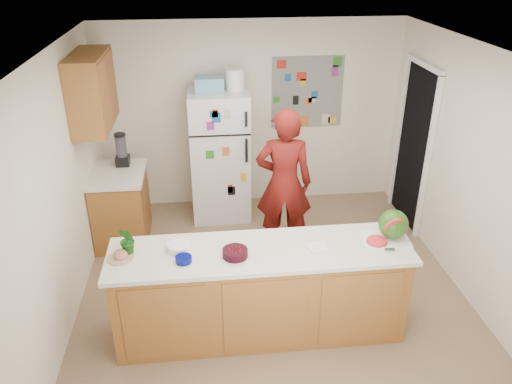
{
  "coord_description": "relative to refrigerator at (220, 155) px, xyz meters",
  "views": [
    {
      "loc": [
        -0.65,
        -4.15,
        3.34
      ],
      "look_at": [
        -0.16,
        0.2,
        1.14
      ],
      "focal_mm": 35.0,
      "sensor_mm": 36.0,
      "label": 1
    }
  ],
  "objects": [
    {
      "name": "floor",
      "position": [
        0.45,
        -1.88,
        -0.86
      ],
      "size": [
        4.0,
        4.5,
        0.02
      ],
      "primitive_type": "cube",
      "color": "brown",
      "rests_on": "ground"
    },
    {
      "name": "wall_back",
      "position": [
        0.45,
        0.38,
        0.4
      ],
      "size": [
        4.0,
        0.02,
        2.5
      ],
      "primitive_type": "cube",
      "color": "beige",
      "rests_on": "ground"
    },
    {
      "name": "wall_left",
      "position": [
        -1.56,
        -1.88,
        0.4
      ],
      "size": [
        0.02,
        4.5,
        2.5
      ],
      "primitive_type": "cube",
      "color": "beige",
      "rests_on": "ground"
    },
    {
      "name": "wall_right",
      "position": [
        2.46,
        -1.88,
        0.4
      ],
      "size": [
        0.02,
        4.5,
        2.5
      ],
      "primitive_type": "cube",
      "color": "beige",
      "rests_on": "ground"
    },
    {
      "name": "ceiling",
      "position": [
        0.45,
        -1.88,
        1.66
      ],
      "size": [
        4.0,
        4.5,
        0.02
      ],
      "primitive_type": "cube",
      "color": "white",
      "rests_on": "wall_back"
    },
    {
      "name": "doorway",
      "position": [
        2.44,
        -0.43,
        0.17
      ],
      "size": [
        0.03,
        0.85,
        2.04
      ],
      "primitive_type": "cube",
      "color": "black",
      "rests_on": "ground"
    },
    {
      "name": "peninsula_base",
      "position": [
        0.25,
        -2.38,
        -0.41
      ],
      "size": [
        2.6,
        0.62,
        0.88
      ],
      "primitive_type": "cube",
      "color": "brown",
      "rests_on": "floor"
    },
    {
      "name": "peninsula_top",
      "position": [
        0.25,
        -2.38,
        0.05
      ],
      "size": [
        2.68,
        0.7,
        0.04
      ],
      "primitive_type": "cube",
      "color": "silver",
      "rests_on": "peninsula_base"
    },
    {
      "name": "side_counter_base",
      "position": [
        -1.24,
        -0.53,
        -0.42
      ],
      "size": [
        0.6,
        0.8,
        0.86
      ],
      "primitive_type": "cube",
      "color": "brown",
      "rests_on": "floor"
    },
    {
      "name": "side_counter_top",
      "position": [
        -1.24,
        -0.53,
        0.03
      ],
      "size": [
        0.64,
        0.84,
        0.04
      ],
      "primitive_type": "cube",
      "color": "silver",
      "rests_on": "side_counter_base"
    },
    {
      "name": "upper_cabinets",
      "position": [
        -1.37,
        -0.58,
        1.05
      ],
      "size": [
        0.35,
        1.0,
        0.8
      ],
      "primitive_type": "cube",
      "color": "brown",
      "rests_on": "wall_left"
    },
    {
      "name": "refrigerator",
      "position": [
        0.0,
        0.0,
        0.0
      ],
      "size": [
        0.75,
        0.7,
        1.7
      ],
      "primitive_type": "cube",
      "color": "silver",
      "rests_on": "floor"
    },
    {
      "name": "fridge_top_bin",
      "position": [
        -0.1,
        0.0,
        0.94
      ],
      "size": [
        0.35,
        0.28,
        0.18
      ],
      "primitive_type": "cube",
      "color": "#5999B2",
      "rests_on": "refrigerator"
    },
    {
      "name": "photo_collage",
      "position": [
        1.2,
        0.36,
        0.7
      ],
      "size": [
        0.95,
        0.01,
        0.95
      ],
      "primitive_type": "cube",
      "color": "slate",
      "rests_on": "wall_back"
    },
    {
      "name": "person",
      "position": [
        0.68,
        -1.0,
        0.03
      ],
      "size": [
        0.69,
        0.5,
        1.77
      ],
      "primitive_type": "imported",
      "rotation": [
        0.0,
        0.0,
        3.01
      ],
      "color": "#5E120F",
      "rests_on": "floor"
    },
    {
      "name": "blender_appliance",
      "position": [
        -1.19,
        -0.3,
        0.24
      ],
      "size": [
        0.13,
        0.13,
        0.38
      ],
      "primitive_type": "cylinder",
      "color": "black",
      "rests_on": "side_counter_top"
    },
    {
      "name": "cutting_board",
      "position": [
        1.4,
        -2.34,
        0.08
      ],
      "size": [
        0.43,
        0.34,
        0.01
      ],
      "primitive_type": "cube",
      "rotation": [
        0.0,
        0.0,
        -0.07
      ],
      "color": "white",
      "rests_on": "peninsula_top"
    },
    {
      "name": "watermelon",
      "position": [
        1.46,
        -2.32,
        0.22
      ],
      "size": [
        0.27,
        0.27,
        0.27
      ],
      "primitive_type": "sphere",
      "color": "#2C4E13",
      "rests_on": "cutting_board"
    },
    {
      "name": "watermelon_slice",
      "position": [
        1.3,
        -2.39,
        0.09
      ],
      "size": [
        0.17,
        0.17,
        0.02
      ],
      "primitive_type": "cylinder",
      "color": "red",
      "rests_on": "cutting_board"
    },
    {
      "name": "cherry_bowl",
      "position": [
        0.02,
        -2.46,
        0.11
      ],
      "size": [
        0.28,
        0.28,
        0.07
      ],
      "primitive_type": "cylinder",
      "rotation": [
        0.0,
        0.0,
        0.34
      ],
      "color": "black",
      "rests_on": "peninsula_top"
    },
    {
      "name": "white_bowl",
      "position": [
        -0.46,
        -2.3,
        0.1
      ],
      "size": [
        0.26,
        0.26,
        0.06
      ],
      "primitive_type": "cylinder",
      "rotation": [
        0.0,
        0.0,
        -0.32
      ],
      "color": "silver",
      "rests_on": "peninsula_top"
    },
    {
      "name": "cobalt_bowl",
      "position": [
        -0.42,
        -2.49,
        0.1
      ],
      "size": [
        0.17,
        0.17,
        0.05
      ],
      "primitive_type": "cylinder",
      "rotation": [
        0.0,
        0.0,
        0.23
      ],
      "color": "#030A59",
      "rests_on": "peninsula_top"
    },
    {
      "name": "plate",
      "position": [
        -0.95,
        -2.39,
        0.08
      ],
      "size": [
        0.29,
        0.29,
        0.02
      ],
      "primitive_type": "cylinder",
      "rotation": [
        0.0,
        0.0,
        0.38
      ],
      "color": "tan",
      "rests_on": "peninsula_top"
    },
    {
      "name": "paper_towel",
      "position": [
        0.75,
        -2.42,
        0.08
      ],
      "size": [
        0.2,
        0.19,
        0.02
      ],
      "primitive_type": "cube",
      "rotation": [
        0.0,
        0.0,
        0.23
      ],
      "color": "silver",
      "rests_on": "peninsula_top"
    },
    {
      "name": "keys",
      "position": [
        1.37,
        -2.51,
        0.08
      ],
      "size": [
        0.09,
        0.05,
        0.01
      ],
      "primitive_type": "cube",
      "rotation": [
        0.0,
        0.0,
        -0.16
      ],
      "color": "gray",
      "rests_on": "peninsula_top"
    },
    {
      "name": "potted_plant",
      "position": [
        -0.89,
        -2.33,
        0.21
      ],
      "size": [
        0.19,
        0.2,
        0.28
      ],
      "primitive_type": "imported",
      "rotation": [
        0.0,
        0.0,
        5.22
      ],
      "color": "#164815",
      "rests_on": "peninsula_top"
    }
  ]
}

